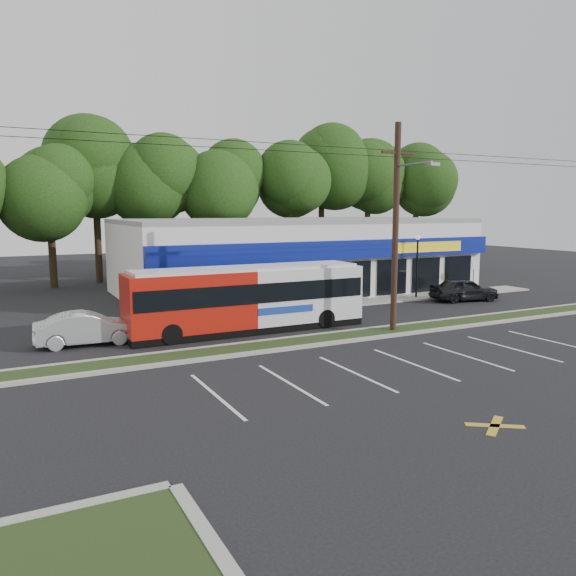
% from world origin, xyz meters
% --- Properties ---
extents(ground, '(120.00, 120.00, 0.00)m').
position_xyz_m(ground, '(0.00, 0.00, 0.00)').
color(ground, black).
rests_on(ground, ground).
extents(grass_strip, '(40.00, 1.60, 0.12)m').
position_xyz_m(grass_strip, '(0.00, 1.00, 0.06)').
color(grass_strip, '#203314').
rests_on(grass_strip, ground).
extents(curb_south, '(40.00, 0.25, 0.14)m').
position_xyz_m(curb_south, '(0.00, 0.15, 0.07)').
color(curb_south, '#9E9E93').
rests_on(curb_south, ground).
extents(curb_north, '(40.00, 0.25, 0.14)m').
position_xyz_m(curb_north, '(0.00, 1.85, 0.07)').
color(curb_north, '#9E9E93').
rests_on(curb_north, ground).
extents(sidewalk, '(32.00, 2.20, 0.10)m').
position_xyz_m(sidewalk, '(5.00, 9.00, 0.05)').
color(sidewalk, '#9E9E93').
rests_on(sidewalk, ground).
extents(strip_mall, '(25.00, 12.55, 5.30)m').
position_xyz_m(strip_mall, '(5.50, 15.91, 2.65)').
color(strip_mall, silver).
rests_on(strip_mall, ground).
extents(utility_pole, '(50.00, 2.77, 10.00)m').
position_xyz_m(utility_pole, '(2.83, 0.93, 5.41)').
color(utility_pole, black).
rests_on(utility_pole, ground).
extents(lamp_post, '(0.30, 0.30, 4.25)m').
position_xyz_m(lamp_post, '(11.00, 8.80, 2.67)').
color(lamp_post, black).
rests_on(lamp_post, ground).
extents(sign_post, '(0.45, 0.10, 2.23)m').
position_xyz_m(sign_post, '(16.00, 8.57, 1.56)').
color(sign_post, '#59595E').
rests_on(sign_post, ground).
extents(tree_line, '(46.76, 6.76, 11.83)m').
position_xyz_m(tree_line, '(4.00, 26.00, 8.42)').
color(tree_line, black).
rests_on(tree_line, ground).
extents(metrobus, '(11.92, 2.57, 3.20)m').
position_xyz_m(metrobus, '(-3.20, 4.50, 1.69)').
color(metrobus, '#B2170D').
rests_on(metrobus, ground).
extents(car_dark, '(4.76, 2.67, 1.53)m').
position_xyz_m(car_dark, '(13.07, 6.51, 0.77)').
color(car_dark, black).
rests_on(car_dark, ground).
extents(car_silver, '(4.54, 1.78, 1.47)m').
position_xyz_m(car_silver, '(-10.67, 5.10, 0.74)').
color(car_silver, '#B0B5B8').
rests_on(car_silver, ground).
extents(pedestrian_a, '(0.81, 0.72, 1.86)m').
position_xyz_m(pedestrian_a, '(3.39, 7.08, 0.93)').
color(pedestrian_a, beige).
rests_on(pedestrian_a, ground).
extents(pedestrian_b, '(1.11, 1.05, 1.80)m').
position_xyz_m(pedestrian_b, '(3.35, 6.13, 0.90)').
color(pedestrian_b, beige).
rests_on(pedestrian_b, ground).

